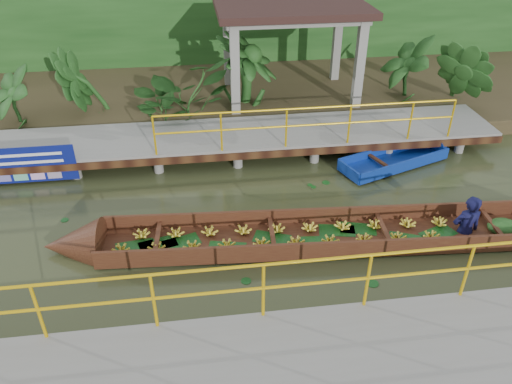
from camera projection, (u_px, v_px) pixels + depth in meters
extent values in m
plane|color=#2D351A|center=(204.00, 233.00, 10.45)|extent=(80.00, 80.00, 0.00)
cube|color=#372E1B|center=(193.00, 92.00, 16.59)|extent=(30.00, 8.00, 0.45)
cube|color=gray|center=(197.00, 138.00, 13.10)|extent=(16.00, 2.00, 0.15)
cube|color=black|center=(198.00, 158.00, 12.31)|extent=(16.00, 0.12, 0.18)
cylinder|color=gold|center=(309.00, 108.00, 12.04)|extent=(7.50, 0.05, 0.05)
cylinder|color=gold|center=(308.00, 125.00, 12.28)|extent=(7.50, 0.05, 0.05)
cylinder|color=gold|center=(308.00, 127.00, 12.31)|extent=(0.05, 0.05, 1.00)
cylinder|color=gray|center=(34.00, 172.00, 12.13)|extent=(0.24, 0.24, 0.55)
cylinder|color=gray|center=(48.00, 143.00, 13.47)|extent=(0.24, 0.24, 0.55)
cylinder|color=gray|center=(118.00, 167.00, 12.36)|extent=(0.24, 0.24, 0.55)
cylinder|color=gray|center=(123.00, 138.00, 13.69)|extent=(0.24, 0.24, 0.55)
cylinder|color=gray|center=(198.00, 162.00, 12.58)|extent=(0.24, 0.24, 0.55)
cylinder|color=gray|center=(196.00, 134.00, 13.92)|extent=(0.24, 0.24, 0.55)
cylinder|color=gray|center=(276.00, 156.00, 12.81)|extent=(0.24, 0.24, 0.55)
cylinder|color=gray|center=(267.00, 130.00, 14.14)|extent=(0.24, 0.24, 0.55)
cylinder|color=gray|center=(352.00, 152.00, 13.03)|extent=(0.24, 0.24, 0.55)
cylinder|color=gray|center=(335.00, 126.00, 14.37)|extent=(0.24, 0.24, 0.55)
cylinder|color=gray|center=(425.00, 147.00, 13.26)|extent=(0.24, 0.24, 0.55)
cylinder|color=gray|center=(402.00, 122.00, 14.60)|extent=(0.24, 0.24, 0.55)
cylinder|color=gray|center=(198.00, 162.00, 12.58)|extent=(0.24, 0.24, 0.55)
cylinder|color=gold|center=(277.00, 264.00, 7.12)|extent=(10.00, 0.05, 0.05)
cylinder|color=gold|center=(277.00, 287.00, 7.37)|extent=(10.00, 0.05, 0.05)
cylinder|color=gold|center=(277.00, 289.00, 7.39)|extent=(0.05, 0.05, 1.00)
cube|color=gray|center=(235.00, 74.00, 13.98)|extent=(0.25, 0.25, 2.80)
cube|color=gray|center=(359.00, 69.00, 14.38)|extent=(0.25, 0.25, 2.80)
cube|color=gray|center=(228.00, 49.00, 15.98)|extent=(0.25, 0.25, 2.80)
cube|color=gray|center=(337.00, 45.00, 16.39)|extent=(0.25, 0.25, 2.80)
cube|color=gray|center=(292.00, 14.00, 14.48)|extent=(4.00, 2.60, 0.12)
cube|color=black|center=(292.00, 7.00, 14.37)|extent=(4.40, 3.00, 0.20)
cube|color=#153B12|center=(188.00, 19.00, 17.72)|extent=(30.00, 0.80, 4.00)
cube|color=#36170E|center=(328.00, 238.00, 10.18)|extent=(9.21, 1.75, 0.07)
cube|color=#36170E|center=(323.00, 216.00, 10.57)|extent=(9.14, 0.68, 0.39)
cube|color=#36170E|center=(334.00, 250.00, 9.61)|extent=(9.14, 0.68, 0.39)
cone|color=#36170E|center=(73.00, 245.00, 9.84)|extent=(1.22, 1.17, 1.10)
ellipsoid|color=#153B12|center=(503.00, 227.00, 10.32)|extent=(0.67, 0.55, 0.30)
imported|color=#0E0F36|center=(474.00, 197.00, 9.86)|extent=(0.62, 0.41, 1.70)
cube|color=navy|center=(393.00, 162.00, 12.80)|extent=(2.99, 1.80, 0.10)
cube|color=navy|center=(383.00, 151.00, 13.06)|extent=(2.71, 1.05, 0.29)
cube|color=navy|center=(406.00, 166.00, 12.42)|extent=(2.71, 1.05, 0.29)
cube|color=navy|center=(349.00, 172.00, 12.17)|extent=(0.35, 0.83, 0.29)
cone|color=navy|center=(440.00, 147.00, 13.41)|extent=(0.82, 0.95, 0.80)
cube|color=black|center=(379.00, 161.00, 12.53)|extent=(0.39, 0.84, 0.05)
cube|color=navy|center=(11.00, 166.00, 11.73)|extent=(2.97, 0.03, 0.93)
cube|color=white|center=(8.00, 156.00, 11.56)|extent=(2.41, 0.01, 0.07)
cube|color=white|center=(10.00, 164.00, 11.67)|extent=(2.41, 0.01, 0.07)
imported|color=#153B12|center=(10.00, 87.00, 13.53)|extent=(1.61, 1.61, 2.01)
imported|color=#153B12|center=(86.00, 84.00, 13.76)|extent=(1.61, 1.61, 2.01)
imported|color=#153B12|center=(177.00, 80.00, 14.04)|extent=(1.61, 1.61, 2.01)
imported|color=#153B12|center=(248.00, 76.00, 14.27)|extent=(1.61, 1.61, 2.01)
imported|color=#153B12|center=(414.00, 69.00, 14.83)|extent=(1.61, 1.61, 2.01)
imported|color=#153B12|center=(462.00, 66.00, 15.00)|extent=(1.61, 1.61, 2.01)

